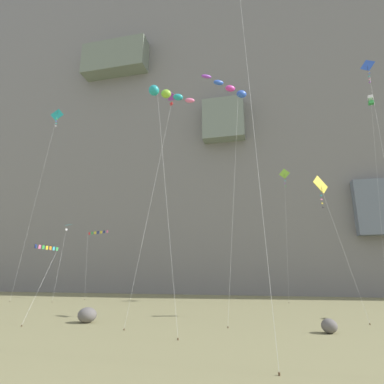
{
  "coord_description": "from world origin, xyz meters",
  "views": [
    {
      "loc": [
        6.43,
        -6.35,
        3.82
      ],
      "look_at": [
        -0.82,
        25.0,
        12.31
      ],
      "focal_mm": 28.73,
      "sensor_mm": 36.0,
      "label": 1
    }
  ],
  "objects_px": {
    "kite_diamond_mid_center": "(370,77)",
    "kite_diamond_upper_mid": "(322,188)",
    "boulder_mid_field": "(329,326)",
    "kite_delta_low_right": "(64,230)",
    "kite_banner_low_left": "(97,235)",
    "kite_box_front_field": "(371,101)",
    "kite_banner_upper_right": "(46,252)",
    "kite_diamond_high_right": "(56,120)",
    "kite_diamond_low_center": "(285,177)",
    "kite_windsock_near_cliff": "(165,94)",
    "kite_windsock_far_right": "(231,89)",
    "kite_delta_high_left": "(167,111)",
    "boulder_foreground_right": "(87,315)"
  },
  "relations": [
    {
      "from": "kite_diamond_mid_center",
      "to": "boulder_mid_field",
      "type": "bearing_deg",
      "value": -140.36
    },
    {
      "from": "kite_delta_high_left",
      "to": "kite_banner_low_left",
      "type": "xyz_separation_m",
      "value": [
        -18.29,
        20.86,
        -8.55
      ]
    },
    {
      "from": "kite_windsock_near_cliff",
      "to": "kite_diamond_mid_center",
      "type": "bearing_deg",
      "value": 19.03
    },
    {
      "from": "kite_diamond_high_right",
      "to": "kite_box_front_field",
      "type": "bearing_deg",
      "value": 6.8
    },
    {
      "from": "kite_box_front_field",
      "to": "kite_diamond_low_center",
      "type": "distance_m",
      "value": 17.0
    },
    {
      "from": "kite_diamond_mid_center",
      "to": "kite_diamond_upper_mid",
      "type": "distance_m",
      "value": 11.79
    },
    {
      "from": "kite_delta_high_left",
      "to": "kite_delta_low_right",
      "type": "distance_m",
      "value": 30.32
    },
    {
      "from": "kite_diamond_upper_mid",
      "to": "kite_delta_high_left",
      "type": "bearing_deg",
      "value": -157.72
    },
    {
      "from": "kite_diamond_upper_mid",
      "to": "kite_banner_low_left",
      "type": "height_order",
      "value": "kite_diamond_upper_mid"
    },
    {
      "from": "kite_banner_upper_right",
      "to": "boulder_mid_field",
      "type": "bearing_deg",
      "value": -5.04
    },
    {
      "from": "kite_windsock_near_cliff",
      "to": "kite_diamond_upper_mid",
      "type": "bearing_deg",
      "value": 29.18
    },
    {
      "from": "kite_box_front_field",
      "to": "kite_diamond_upper_mid",
      "type": "relative_size",
      "value": 2.27
    },
    {
      "from": "boulder_mid_field",
      "to": "kite_diamond_low_center",
      "type": "relative_size",
      "value": 0.06
    },
    {
      "from": "kite_banner_low_left",
      "to": "kite_windsock_near_cliff",
      "type": "height_order",
      "value": "kite_windsock_near_cliff"
    },
    {
      "from": "kite_box_front_field",
      "to": "kite_diamond_upper_mid",
      "type": "distance_m",
      "value": 25.32
    },
    {
      "from": "kite_banner_upper_right",
      "to": "kite_windsock_far_right",
      "type": "height_order",
      "value": "kite_windsock_far_right"
    },
    {
      "from": "kite_diamond_upper_mid",
      "to": "kite_box_front_field",
      "type": "bearing_deg",
      "value": 54.31
    },
    {
      "from": "kite_diamond_mid_center",
      "to": "kite_diamond_upper_mid",
      "type": "height_order",
      "value": "kite_diamond_mid_center"
    },
    {
      "from": "kite_banner_low_left",
      "to": "kite_windsock_near_cliff",
      "type": "distance_m",
      "value": 30.78
    },
    {
      "from": "kite_diamond_mid_center",
      "to": "kite_box_front_field",
      "type": "xyz_separation_m",
      "value": [
        5.78,
        16.38,
        6.34
      ]
    },
    {
      "from": "kite_diamond_upper_mid",
      "to": "boulder_foreground_right",
      "type": "bearing_deg",
      "value": -161.78
    },
    {
      "from": "boulder_foreground_right",
      "to": "kite_diamond_mid_center",
      "type": "bearing_deg",
      "value": 12.33
    },
    {
      "from": "kite_diamond_mid_center",
      "to": "kite_delta_low_right",
      "type": "xyz_separation_m",
      "value": [
        -41.67,
        13.81,
        -11.72
      ]
    },
    {
      "from": "kite_banner_low_left",
      "to": "boulder_mid_field",
      "type": "bearing_deg",
      "value": -36.21
    },
    {
      "from": "boulder_mid_field",
      "to": "kite_banner_upper_right",
      "type": "height_order",
      "value": "kite_banner_upper_right"
    },
    {
      "from": "kite_delta_low_right",
      "to": "kite_box_front_field",
      "type": "bearing_deg",
      "value": 3.11
    },
    {
      "from": "kite_delta_high_left",
      "to": "kite_windsock_far_right",
      "type": "relative_size",
      "value": 0.91
    },
    {
      "from": "boulder_mid_field",
      "to": "kite_box_front_field",
      "type": "height_order",
      "value": "kite_box_front_field"
    },
    {
      "from": "kite_banner_low_left",
      "to": "kite_windsock_far_right",
      "type": "relative_size",
      "value": 0.5
    },
    {
      "from": "boulder_mid_field",
      "to": "kite_banner_low_left",
      "type": "bearing_deg",
      "value": 143.79
    },
    {
      "from": "boulder_mid_field",
      "to": "kite_delta_low_right",
      "type": "height_order",
      "value": "kite_delta_low_right"
    },
    {
      "from": "kite_delta_low_right",
      "to": "kite_diamond_upper_mid",
      "type": "bearing_deg",
      "value": -19.34
    },
    {
      "from": "boulder_foreground_right",
      "to": "kite_diamond_high_right",
      "type": "height_order",
      "value": "kite_diamond_high_right"
    },
    {
      "from": "boulder_mid_field",
      "to": "kite_windsock_near_cliff",
      "type": "bearing_deg",
      "value": -177.09
    },
    {
      "from": "boulder_foreground_right",
      "to": "kite_windsock_far_right",
      "type": "relative_size",
      "value": 0.09
    },
    {
      "from": "kite_banner_upper_right",
      "to": "kite_diamond_mid_center",
      "type": "relative_size",
      "value": 0.27
    },
    {
      "from": "boulder_foreground_right",
      "to": "kite_diamond_mid_center",
      "type": "relative_size",
      "value": 0.08
    },
    {
      "from": "kite_box_front_field",
      "to": "kite_banner_low_left",
      "type": "xyz_separation_m",
      "value": [
        -42.97,
        -0.09,
        -18.66
      ]
    },
    {
      "from": "kite_windsock_far_right",
      "to": "kite_delta_low_right",
      "type": "distance_m",
      "value": 35.03
    },
    {
      "from": "kite_banner_low_left",
      "to": "boulder_foreground_right",
      "type": "bearing_deg",
      "value": -60.51
    },
    {
      "from": "kite_diamond_upper_mid",
      "to": "kite_windsock_far_right",
      "type": "relative_size",
      "value": 0.61
    },
    {
      "from": "kite_banner_low_left",
      "to": "kite_box_front_field",
      "type": "bearing_deg",
      "value": 0.12
    },
    {
      "from": "kite_delta_high_left",
      "to": "kite_delta_low_right",
      "type": "xyz_separation_m",
      "value": [
        -22.77,
        18.38,
        -7.95
      ]
    },
    {
      "from": "kite_delta_high_left",
      "to": "boulder_foreground_right",
      "type": "bearing_deg",
      "value": -171.7
    },
    {
      "from": "kite_diamond_low_center",
      "to": "kite_diamond_mid_center",
      "type": "bearing_deg",
      "value": -66.16
    },
    {
      "from": "kite_banner_upper_right",
      "to": "kite_diamond_high_right",
      "type": "relative_size",
      "value": 0.22
    },
    {
      "from": "kite_diamond_low_center",
      "to": "kite_box_front_field",
      "type": "bearing_deg",
      "value": -0.59
    },
    {
      "from": "kite_diamond_upper_mid",
      "to": "kite_windsock_near_cliff",
      "type": "distance_m",
      "value": 16.92
    },
    {
      "from": "kite_delta_low_right",
      "to": "kite_banner_low_left",
      "type": "bearing_deg",
      "value": 28.99
    },
    {
      "from": "kite_windsock_far_right",
      "to": "kite_windsock_near_cliff",
      "type": "height_order",
      "value": "kite_windsock_far_right"
    }
  ]
}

